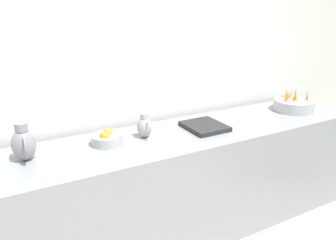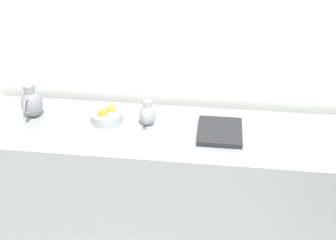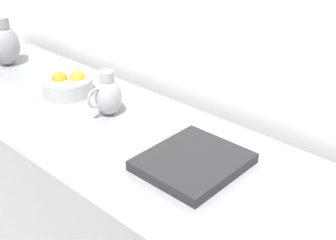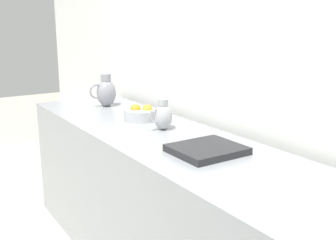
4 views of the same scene
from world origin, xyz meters
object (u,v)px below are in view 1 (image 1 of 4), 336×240
(orange_bowl, at_px, (107,139))
(vegetable_colander, at_px, (293,105))
(metal_pitcher_short, at_px, (145,127))
(metal_pitcher_tall, at_px, (24,144))

(orange_bowl, bearing_deg, vegetable_colander, 87.92)
(orange_bowl, xyz_separation_m, metal_pitcher_short, (0.01, 0.30, 0.04))
(orange_bowl, distance_m, metal_pitcher_tall, 0.56)
(orange_bowl, height_order, metal_pitcher_short, metal_pitcher_short)
(vegetable_colander, bearing_deg, orange_bowl, -92.08)
(vegetable_colander, bearing_deg, metal_pitcher_tall, -91.64)
(metal_pitcher_tall, height_order, metal_pitcher_short, metal_pitcher_tall)
(orange_bowl, distance_m, metal_pitcher_short, 0.30)
(orange_bowl, height_order, metal_pitcher_tall, metal_pitcher_tall)
(orange_bowl, relative_size, metal_pitcher_tall, 0.89)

